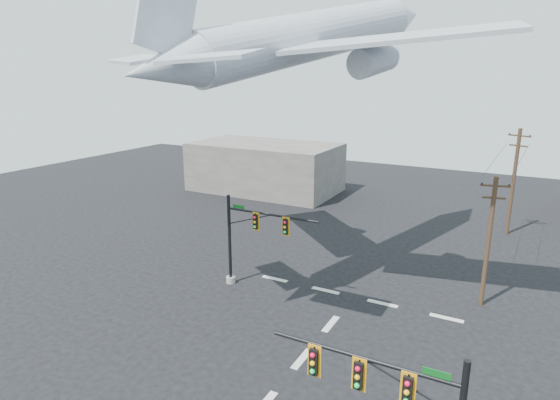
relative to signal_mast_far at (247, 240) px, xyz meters
The scene contains 7 objects.
lane_markings 9.07m from the signal_mast_far, 33.27° to the right, with size 14.00×21.20×0.01m.
signal_mast_far is the anchor object (origin of this frame).
utility_pole_a 15.49m from the signal_mast_far, 18.61° to the left, with size 1.68×0.48×8.49m.
utility_pole_b 26.06m from the signal_mast_far, 53.90° to the left, with size 1.89×0.86×9.82m.
power_lines 20.44m from the signal_mast_far, 40.88° to the left, with size 2.34×16.09×0.03m.
airliner 14.01m from the signal_mast_far, 50.96° to the left, with size 25.64×27.51×7.75m.
building_left 28.26m from the signal_mast_far, 117.42° to the left, with size 18.00×10.00×6.00m, color slate.
Camera 1 is at (9.11, -15.50, 14.51)m, focal length 30.00 mm.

